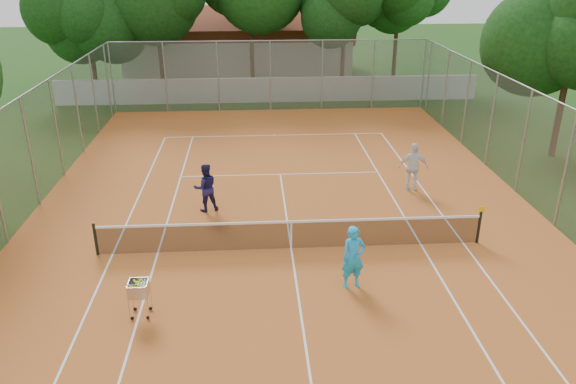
{
  "coord_description": "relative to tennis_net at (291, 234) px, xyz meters",
  "views": [
    {
      "loc": [
        -1.12,
        -15.39,
        8.49
      ],
      "look_at": [
        0.0,
        1.5,
        1.3
      ],
      "focal_mm": 35.0,
      "sensor_mm": 36.0,
      "label": 1
    }
  ],
  "objects": [
    {
      "name": "ball_hopper",
      "position": [
        -4.05,
        -3.26,
        0.04
      ],
      "size": [
        0.52,
        0.52,
        1.07
      ],
      "primitive_type": "cube",
      "rotation": [
        0.0,
        0.0,
        -0.02
      ],
      "color": "#B2B2B9",
      "rests_on": "court_pad"
    },
    {
      "name": "ground",
      "position": [
        0.0,
        0.0,
        -0.51
      ],
      "size": [
        120.0,
        120.0,
        0.0
      ],
      "primitive_type": "plane",
      "color": "#17390F",
      "rests_on": "ground"
    },
    {
      "name": "player_far_right",
      "position": [
        5.02,
        4.42,
        0.46
      ],
      "size": [
        1.17,
        0.62,
        1.9
      ],
      "primitive_type": "imported",
      "rotation": [
        0.0,
        0.0,
        3.0
      ],
      "color": "white",
      "rests_on": "court_pad"
    },
    {
      "name": "clubhouse",
      "position": [
        -2.0,
        29.0,
        1.69
      ],
      "size": [
        16.4,
        9.0,
        4.4
      ],
      "primitive_type": "cube",
      "color": "beige",
      "rests_on": "ground"
    },
    {
      "name": "player_near",
      "position": [
        1.52,
        -2.27,
        0.42
      ],
      "size": [
        0.74,
        0.56,
        1.82
      ],
      "primitive_type": "imported",
      "rotation": [
        0.0,
        0.0,
        0.21
      ],
      "color": "#1CA8EE",
      "rests_on": "court_pad"
    },
    {
      "name": "player_far_left",
      "position": [
        -2.82,
        3.04,
        0.39
      ],
      "size": [
        1.0,
        0.87,
        1.75
      ],
      "primitive_type": "imported",
      "rotation": [
        0.0,
        0.0,
        3.42
      ],
      "color": "#1C194D",
      "rests_on": "court_pad"
    },
    {
      "name": "boundary_wall",
      "position": [
        0.0,
        19.0,
        0.24
      ],
      "size": [
        26.0,
        0.3,
        1.5
      ],
      "primitive_type": "cube",
      "color": "silver",
      "rests_on": "ground"
    },
    {
      "name": "perimeter_fence",
      "position": [
        0.0,
        0.0,
        1.49
      ],
      "size": [
        18.0,
        34.0,
        4.0
      ],
      "primitive_type": "cube",
      "color": "slate",
      "rests_on": "ground"
    },
    {
      "name": "tennis_net",
      "position": [
        0.0,
        0.0,
        0.0
      ],
      "size": [
        11.88,
        0.1,
        0.98
      ],
      "primitive_type": "cube",
      "color": "black",
      "rests_on": "court_pad"
    },
    {
      "name": "court_lines",
      "position": [
        0.0,
        0.0,
        -0.49
      ],
      "size": [
        10.98,
        23.78,
        0.01
      ],
      "primitive_type": "cube",
      "color": "white",
      "rests_on": "court_pad"
    },
    {
      "name": "tropical_trees",
      "position": [
        0.0,
        22.0,
        4.49
      ],
      "size": [
        29.0,
        19.0,
        10.0
      ],
      "primitive_type": "cube",
      "color": "black",
      "rests_on": "ground"
    },
    {
      "name": "court_pad",
      "position": [
        0.0,
        0.0,
        -0.5
      ],
      "size": [
        18.0,
        34.0,
        0.02
      ],
      "primitive_type": "cube",
      "color": "#BA6024",
      "rests_on": "ground"
    }
  ]
}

